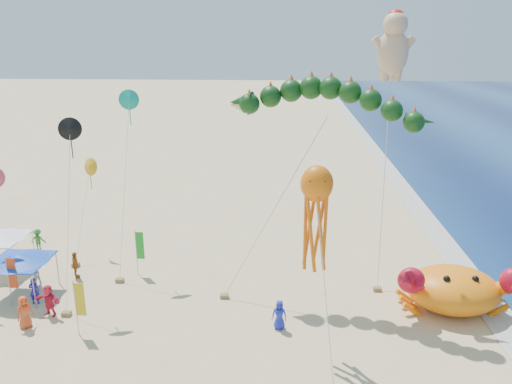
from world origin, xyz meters
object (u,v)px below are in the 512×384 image
(crab_inflatable, at_px, (454,288))
(cherub_kite, at_px, (393,44))
(canopy_blue, at_px, (19,258))
(dragon_kite, at_px, (325,107))
(octopus_kite, at_px, (316,211))

(crab_inflatable, relative_size, cherub_kite, 0.42)
(cherub_kite, relative_size, canopy_blue, 4.62)
(dragon_kite, relative_size, octopus_kite, 1.32)
(dragon_kite, height_order, octopus_kite, dragon_kite)
(octopus_kite, relative_size, canopy_blue, 2.62)
(crab_inflatable, relative_size, dragon_kite, 0.56)
(crab_inflatable, relative_size, octopus_kite, 0.74)
(crab_inflatable, bearing_deg, octopus_kite, -153.68)
(crab_inflatable, bearing_deg, cherub_kite, 111.58)
(dragon_kite, bearing_deg, crab_inflatable, -15.75)
(dragon_kite, distance_m, octopus_kite, 7.49)
(octopus_kite, distance_m, canopy_blue, 18.70)
(dragon_kite, bearing_deg, cherub_kite, 49.69)
(cherub_kite, relative_size, octopus_kite, 1.76)
(octopus_kite, bearing_deg, crab_inflatable, 26.32)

